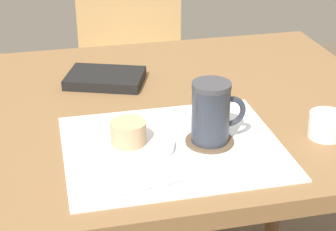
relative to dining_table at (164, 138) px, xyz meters
name	(u,v)px	position (x,y,z in m)	size (l,w,h in m)	color
dining_table	(164,138)	(0.00, 0.00, 0.00)	(1.04, 0.82, 0.74)	brown
wooden_chair	(133,72)	(0.06, 0.78, -0.16)	(0.46, 0.46, 0.88)	tan
placemat	(173,147)	(-0.03, -0.20, 0.09)	(0.41, 0.34, 0.00)	white
pastry_plate	(129,145)	(-0.11, -0.18, 0.10)	(0.17, 0.17, 0.01)	white
pastry	(128,132)	(-0.11, -0.18, 0.12)	(0.07, 0.07, 0.04)	tan
coffee_coaster	(210,141)	(0.05, -0.20, 0.09)	(0.09, 0.09, 0.01)	brown
coffee_mug	(212,112)	(0.05, -0.20, 0.16)	(0.11, 0.07, 0.12)	#2D333D
teaspoon	(157,185)	(-0.08, -0.33, 0.09)	(0.01, 0.01, 0.13)	silver
sugar_bowl	(326,125)	(0.28, -0.22, 0.11)	(0.07, 0.07, 0.05)	white
small_book	(105,78)	(-0.11, 0.15, 0.10)	(0.18, 0.12, 0.02)	black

